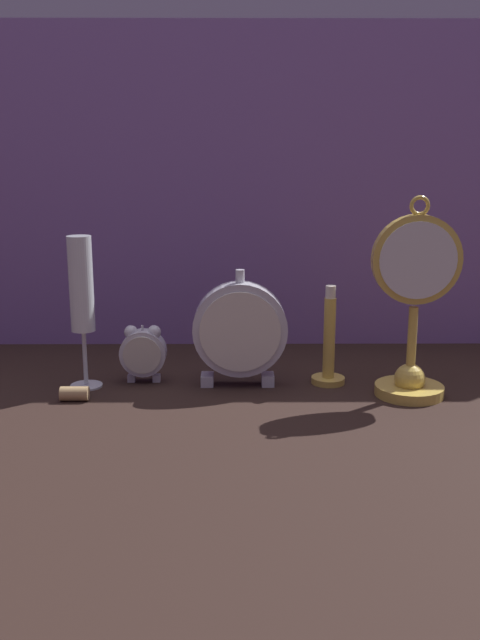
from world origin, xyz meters
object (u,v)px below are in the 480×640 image
at_px(alarm_clock_twin_bell, 143,351).
at_px(wine_cork, 74,394).
at_px(mantel_clock_silver, 237,330).
at_px(champagne_flute, 82,295).
at_px(pocket_watch_on_stand, 413,316).
at_px(brass_candlestick, 329,350).

relative_size(alarm_clock_twin_bell, wine_cork, 2.25).
distance_m(mantel_clock_silver, champagne_flute, 0.25).
bearing_deg(champagne_flute, pocket_watch_on_stand, -5.04).
height_order(pocket_watch_on_stand, brass_candlestick, pocket_watch_on_stand).
bearing_deg(wine_cork, mantel_clock_silver, 16.88).
xyz_separation_m(mantel_clock_silver, champagne_flute, (-0.24, -0.01, 0.06)).
relative_size(champagne_flute, wine_cork, 5.74).
bearing_deg(pocket_watch_on_stand, champagne_flute, 174.96).
height_order(pocket_watch_on_stand, alarm_clock_twin_bell, pocket_watch_on_stand).
bearing_deg(mantel_clock_silver, brass_candlestick, 3.68).
xyz_separation_m(pocket_watch_on_stand, champagne_flute, (-0.51, 0.04, 0.02)).
height_order(pocket_watch_on_stand, mantel_clock_silver, pocket_watch_on_stand).
distance_m(alarm_clock_twin_bell, champagne_flute, 0.13).
relative_size(pocket_watch_on_stand, mantel_clock_silver, 1.62).
height_order(champagne_flute, brass_candlestick, champagne_flute).
bearing_deg(champagne_flute, alarm_clock_twin_bell, 14.65).
bearing_deg(brass_candlestick, mantel_clock_silver, -176.32).
distance_m(alarm_clock_twin_bell, brass_candlestick, 0.30).
distance_m(alarm_clock_twin_bell, wine_cork, 0.14).
bearing_deg(champagne_flute, wine_cork, -93.49).
distance_m(champagne_flute, wine_cork, 0.15).
bearing_deg(wine_cork, pocket_watch_on_stand, 2.72).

